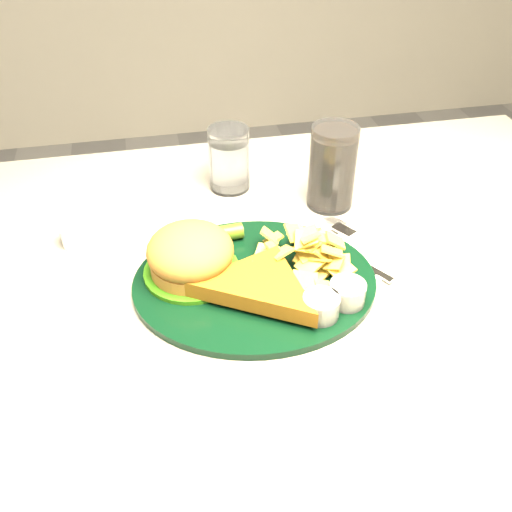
{
  "coord_description": "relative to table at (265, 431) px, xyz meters",
  "views": [
    {
      "loc": [
        -0.14,
        -0.59,
        1.26
      ],
      "look_at": [
        -0.02,
        -0.03,
        0.8
      ],
      "focal_mm": 40.0,
      "sensor_mm": 36.0,
      "label": 1
    }
  ],
  "objects": [
    {
      "name": "table",
      "position": [
        0.0,
        0.0,
        0.0
      ],
      "size": [
        1.2,
        0.8,
        0.75
      ],
      "primitive_type": null,
      "color": "gray",
      "rests_on": "ground"
    },
    {
      "name": "fork_napkin",
      "position": [
        0.13,
        -0.0,
        0.38
      ],
      "size": [
        0.18,
        0.19,
        0.01
      ],
      "primitive_type": null,
      "rotation": [
        0.0,
        0.0,
        0.57
      ],
      "color": "white",
      "rests_on": "table"
    },
    {
      "name": "water_glass",
      "position": [
        -0.01,
        0.23,
        0.43
      ],
      "size": [
        0.08,
        0.08,
        0.11
      ],
      "primitive_type": "cylinder",
      "rotation": [
        0.0,
        0.0,
        -0.19
      ],
      "color": "silver",
      "rests_on": "table"
    },
    {
      "name": "ramekin",
      "position": [
        -0.26,
        0.12,
        0.39
      ],
      "size": [
        0.05,
        0.05,
        0.03
      ],
      "primitive_type": "cylinder",
      "rotation": [
        0.0,
        0.0,
        -0.1
      ],
      "color": "white",
      "rests_on": "table"
    },
    {
      "name": "dinner_plate",
      "position": [
        -0.02,
        -0.03,
        0.41
      ],
      "size": [
        0.35,
        0.3,
        0.07
      ],
      "primitive_type": null,
      "rotation": [
        0.0,
        0.0,
        -0.1
      ],
      "color": "black",
      "rests_on": "table"
    },
    {
      "name": "cola_glass",
      "position": [
        0.13,
        0.15,
        0.44
      ],
      "size": [
        0.09,
        0.09,
        0.13
      ],
      "primitive_type": "cylinder",
      "rotation": [
        0.0,
        0.0,
        0.25
      ],
      "color": "black",
      "rests_on": "table"
    }
  ]
}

